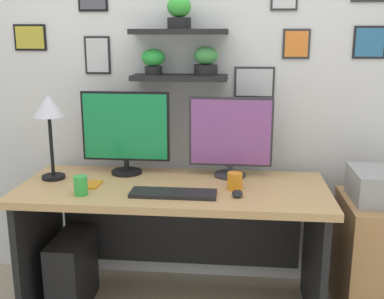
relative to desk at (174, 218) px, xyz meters
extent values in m
cube|color=silver|center=(0.00, 0.38, 0.81)|extent=(4.40, 0.04, 2.70)
cube|color=black|center=(0.00, 0.26, 0.76)|extent=(0.56, 0.20, 0.03)
cube|color=black|center=(0.00, 0.26, 1.02)|extent=(0.56, 0.20, 0.03)
cylinder|color=black|center=(-0.15, 0.26, 0.80)|extent=(0.10, 0.10, 0.05)
ellipsoid|color=green|center=(-0.15, 0.26, 0.88)|extent=(0.14, 0.14, 0.10)
cylinder|color=black|center=(0.00, 0.26, 1.07)|extent=(0.13, 0.13, 0.06)
ellipsoid|color=green|center=(0.00, 0.26, 1.16)|extent=(0.14, 0.14, 0.12)
cylinder|color=black|center=(0.15, 0.26, 0.81)|extent=(0.14, 0.14, 0.06)
ellipsoid|color=#3E8F47|center=(0.15, 0.26, 0.89)|extent=(0.14, 0.14, 0.10)
cube|color=#2D2D33|center=(0.67, 0.36, 0.95)|extent=(0.16, 0.02, 0.17)
cube|color=orange|center=(0.67, 0.35, 0.95)|extent=(0.13, 0.00, 0.15)
cube|color=black|center=(-0.51, 0.36, 0.89)|extent=(0.16, 0.02, 0.22)
cube|color=silver|center=(-0.51, 0.35, 0.89)|extent=(0.13, 0.00, 0.20)
cube|color=black|center=(1.08, 0.36, 0.96)|extent=(0.18, 0.02, 0.18)
cube|color=teal|center=(1.08, 0.35, 0.96)|extent=(0.16, 0.00, 0.16)
cube|color=black|center=(-0.93, 0.36, 0.99)|extent=(0.20, 0.02, 0.16)
cube|color=gold|center=(-0.93, 0.35, 0.99)|extent=(0.18, 0.00, 0.13)
cube|color=#2D2D33|center=(0.44, 0.36, 0.73)|extent=(0.24, 0.02, 0.18)
cube|color=silver|center=(0.44, 0.35, 0.73)|extent=(0.21, 0.00, 0.16)
cube|color=tan|center=(0.00, -0.06, 0.19)|extent=(1.67, 0.68, 0.04)
cube|color=black|center=(-0.78, -0.06, -0.19)|extent=(0.04, 0.62, 0.71)
cube|color=black|center=(0.78, -0.06, -0.19)|extent=(0.04, 0.62, 0.71)
cube|color=black|center=(0.00, 0.24, -0.15)|extent=(1.47, 0.02, 0.50)
cylinder|color=black|center=(-0.30, 0.15, 0.22)|extent=(0.18, 0.18, 0.02)
cylinder|color=black|center=(-0.30, 0.15, 0.26)|extent=(0.03, 0.03, 0.08)
cube|color=black|center=(-0.30, 0.16, 0.49)|extent=(0.51, 0.02, 0.40)
cube|color=#198C4C|center=(-0.30, 0.15, 0.49)|extent=(0.49, 0.00, 0.38)
cylinder|color=#2D2D33|center=(0.30, 0.15, 0.22)|extent=(0.18, 0.18, 0.02)
cylinder|color=#2D2D33|center=(0.30, 0.15, 0.25)|extent=(0.03, 0.03, 0.06)
cube|color=#2D2D33|center=(0.30, 0.16, 0.47)|extent=(0.48, 0.02, 0.39)
cube|color=#8C4C99|center=(0.30, 0.15, 0.47)|extent=(0.45, 0.00, 0.37)
cube|color=black|center=(0.02, -0.21, 0.22)|extent=(0.44, 0.14, 0.02)
ellipsoid|color=black|center=(0.35, -0.19, 0.22)|extent=(0.06, 0.09, 0.03)
cylinder|color=black|center=(-0.70, 0.01, 0.22)|extent=(0.13, 0.13, 0.02)
cylinder|color=black|center=(-0.70, 0.01, 0.40)|extent=(0.02, 0.02, 0.34)
cone|color=silver|center=(-0.70, 0.01, 0.63)|extent=(0.17, 0.17, 0.12)
cube|color=orange|center=(-0.43, -0.09, 0.21)|extent=(0.07, 0.14, 0.01)
cylinder|color=orange|center=(0.33, -0.08, 0.25)|extent=(0.08, 0.08, 0.09)
cylinder|color=green|center=(-0.45, -0.25, 0.26)|extent=(0.07, 0.07, 0.10)
cube|color=tan|center=(1.15, 0.02, -0.20)|extent=(0.44, 0.50, 0.68)
cube|color=black|center=(-0.59, -0.08, -0.33)|extent=(0.18, 0.40, 0.43)
camera|label=1|loc=(0.34, -2.44, 1.00)|focal=43.53mm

